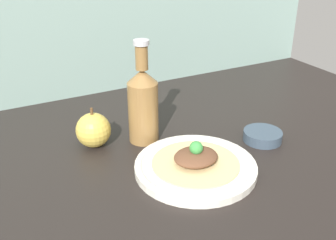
{
  "coord_description": "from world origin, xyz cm",
  "views": [
    {
      "loc": [
        -35.04,
        -70.19,
        51.03
      ],
      "look_at": [
        4.48,
        4.87,
        9.48
      ],
      "focal_mm": 42.0,
      "sensor_mm": 36.0,
      "label": 1
    }
  ],
  "objects_px": {
    "cider_bottle": "(143,103)",
    "apple": "(93,130)",
    "plate": "(196,166)",
    "dipping_bowl": "(263,136)",
    "plated_food": "(196,159)"
  },
  "relations": [
    {
      "from": "apple",
      "to": "dipping_bowl",
      "type": "bearing_deg",
      "value": -24.26
    },
    {
      "from": "plate",
      "to": "cider_bottle",
      "type": "relative_size",
      "value": 1.05
    },
    {
      "from": "apple",
      "to": "dipping_bowl",
      "type": "relative_size",
      "value": 1.05
    },
    {
      "from": "plate",
      "to": "plated_food",
      "type": "height_order",
      "value": "plated_food"
    },
    {
      "from": "plated_food",
      "to": "dipping_bowl",
      "type": "distance_m",
      "value": 0.24
    },
    {
      "from": "cider_bottle",
      "to": "apple",
      "type": "relative_size",
      "value": 2.53
    },
    {
      "from": "plated_food",
      "to": "apple",
      "type": "relative_size",
      "value": 1.9
    },
    {
      "from": "cider_bottle",
      "to": "dipping_bowl",
      "type": "relative_size",
      "value": 2.65
    },
    {
      "from": "plated_food",
      "to": "cider_bottle",
      "type": "distance_m",
      "value": 0.21
    },
    {
      "from": "plate",
      "to": "cider_bottle",
      "type": "distance_m",
      "value": 0.22
    },
    {
      "from": "plate",
      "to": "dipping_bowl",
      "type": "relative_size",
      "value": 2.79
    },
    {
      "from": "apple",
      "to": "plate",
      "type": "bearing_deg",
      "value": -52.49
    },
    {
      "from": "plated_food",
      "to": "apple",
      "type": "bearing_deg",
      "value": 127.51
    },
    {
      "from": "plated_food",
      "to": "dipping_bowl",
      "type": "bearing_deg",
      "value": 9.93
    },
    {
      "from": "plated_food",
      "to": "dipping_bowl",
      "type": "xyz_separation_m",
      "value": [
        0.23,
        0.04,
        -0.02
      ]
    }
  ]
}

